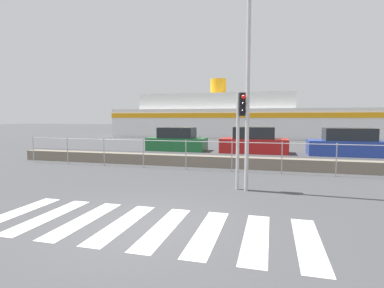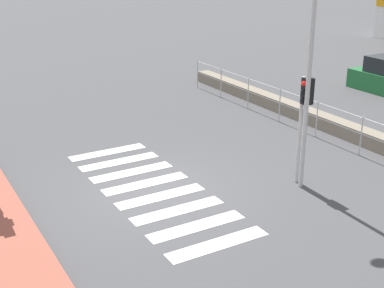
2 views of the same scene
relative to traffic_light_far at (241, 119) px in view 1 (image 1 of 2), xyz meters
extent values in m
plane|color=#424244|center=(-1.62, -3.57, -2.14)|extent=(160.00, 160.00, 0.00)
cube|color=silver|center=(-4.75, -3.57, -2.13)|extent=(0.45, 2.40, 0.01)
cube|color=silver|center=(-3.85, -3.57, -2.13)|extent=(0.45, 2.40, 0.01)
cube|color=silver|center=(-2.95, -3.57, -2.13)|extent=(0.45, 2.40, 0.01)
cube|color=silver|center=(-2.05, -3.57, -2.13)|extent=(0.45, 2.40, 0.01)
cube|color=silver|center=(-1.15, -3.57, -2.13)|extent=(0.45, 2.40, 0.01)
cube|color=silver|center=(-0.25, -3.57, -2.13)|extent=(0.45, 2.40, 0.01)
cube|color=silver|center=(0.65, -3.57, -2.13)|extent=(0.45, 2.40, 0.01)
cube|color=silver|center=(1.55, -3.57, -2.13)|extent=(0.45, 2.40, 0.01)
cube|color=slate|center=(-1.62, 3.84, -1.89)|extent=(19.31, 0.55, 0.48)
cylinder|color=#B2B2B5|center=(-1.62, 2.97, -0.95)|extent=(17.38, 0.03, 0.03)
cylinder|color=#B2B2B5|center=(-1.62, 2.97, -1.45)|extent=(17.38, 0.03, 0.03)
cylinder|color=#B2B2B5|center=(-10.31, 2.97, -1.51)|extent=(0.04, 0.04, 1.25)
cylinder|color=#B2B2B5|center=(-8.38, 2.97, -1.51)|extent=(0.04, 0.04, 1.25)
cylinder|color=#B2B2B5|center=(-6.44, 2.97, -1.51)|extent=(0.04, 0.04, 1.25)
cylinder|color=#B2B2B5|center=(-4.51, 2.97, -1.51)|extent=(0.04, 0.04, 1.25)
cylinder|color=#B2B2B5|center=(-2.58, 2.97, -1.51)|extent=(0.04, 0.04, 1.25)
cylinder|color=#B2B2B5|center=(-0.65, 2.97, -1.51)|extent=(0.04, 0.04, 1.25)
cylinder|color=#B2B2B5|center=(1.28, 2.97, -1.51)|extent=(0.04, 0.04, 1.25)
cylinder|color=#B2B2B5|center=(3.21, 2.97, -1.51)|extent=(0.04, 0.04, 1.25)
cylinder|color=#B2B2B5|center=(-0.10, 0.01, -0.68)|extent=(0.10, 0.10, 2.91)
cube|color=black|center=(0.07, 0.01, 0.43)|extent=(0.24, 0.24, 0.68)
sphere|color=red|center=(0.07, -0.13, 0.64)|extent=(0.13, 0.13, 0.13)
sphere|color=black|center=(0.07, -0.13, 0.43)|extent=(0.13, 0.13, 0.13)
sphere|color=black|center=(0.07, -0.13, 0.22)|extent=(0.13, 0.13, 0.13)
cylinder|color=#B2B2B5|center=(0.18, -0.08, 1.24)|extent=(0.12, 0.12, 6.75)
cube|color=white|center=(-1.62, 25.19, -0.61)|extent=(29.41, 8.61, 3.05)
cube|color=white|center=(-5.15, 25.19, 1.76)|extent=(16.47, 6.89, 1.68)
cube|color=orange|center=(-1.62, 20.87, 0.24)|extent=(29.41, 0.08, 0.49)
cylinder|color=orange|center=(-5.15, 25.19, 3.49)|extent=(1.80, 1.80, 1.80)
cube|color=#1E6633|center=(-5.16, 9.76, -1.72)|extent=(3.82, 1.70, 0.84)
cube|color=#1E2328|center=(-5.16, 9.76, -0.95)|extent=(2.29, 1.50, 0.69)
cube|color=#B21919|center=(-0.17, 9.76, -1.70)|extent=(4.07, 1.82, 0.88)
cube|color=#1E2328|center=(-0.17, 9.76, -0.90)|extent=(2.44, 1.60, 0.72)
cube|color=#233D9E|center=(5.12, 9.76, -1.70)|extent=(4.38, 1.83, 0.87)
cube|color=#1E2328|center=(5.12, 9.76, -0.91)|extent=(2.63, 1.61, 0.71)
camera|label=1|loc=(0.88, -9.00, 0.05)|focal=28.00mm
camera|label=2|loc=(9.89, -9.08, 3.86)|focal=50.00mm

